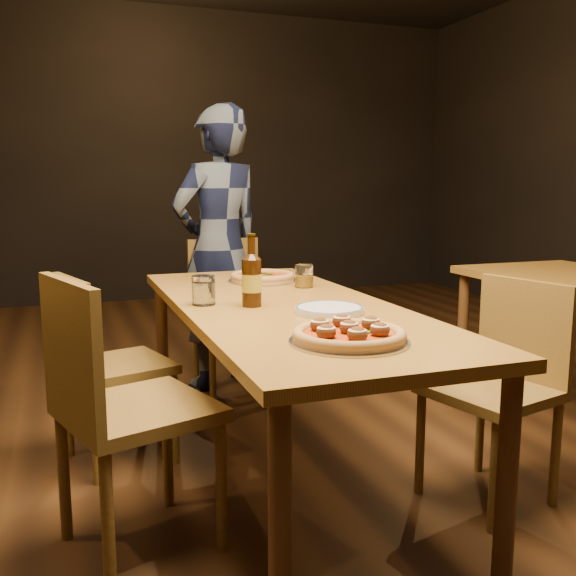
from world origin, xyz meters
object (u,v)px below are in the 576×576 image
object	(u,v)px
pizza_margherita	(262,277)
water_glass	(204,290)
beer_bottle	(252,281)
diner	(219,249)
chair_main_e	(490,389)
amber_glass	(304,276)
table_main	(284,322)
chair_end	(234,314)
plate_stack	(329,310)
chair_main_nw	(138,407)
pizza_meatball	(349,334)
chair_main_sw	(119,364)

from	to	relation	value
pizza_margherita	water_glass	size ratio (longest dim) A/B	2.91
beer_bottle	diner	world-z (taller)	diner
chair_main_e	amber_glass	bearing A→B (deg)	-161.69
table_main	beer_bottle	world-z (taller)	beer_bottle
table_main	diner	size ratio (longest dim) A/B	1.20
chair_main_e	beer_bottle	distance (m)	0.99
water_glass	chair_end	bearing A→B (deg)	69.68
water_glass	amber_glass	world-z (taller)	water_glass
diner	plate_stack	bearing A→B (deg)	70.81
chair_main_nw	pizza_margherita	world-z (taller)	chair_main_nw
table_main	beer_bottle	bearing A→B (deg)	-175.57
pizza_meatball	beer_bottle	distance (m)	0.66
beer_bottle	chair_main_e	bearing A→B (deg)	-24.55
table_main	chair_main_nw	xyz separation A→B (m)	(-0.60, -0.27, -0.19)
chair_end	pizza_margherita	bearing A→B (deg)	-94.69
chair_main_nw	table_main	bearing A→B (deg)	-83.73
table_main	chair_main_sw	bearing A→B (deg)	142.34
chair_end	amber_glass	world-z (taller)	chair_end
water_glass	amber_glass	size ratio (longest dim) A/B	1.11
chair_end	beer_bottle	distance (m)	1.31
chair_main_sw	amber_glass	distance (m)	0.91
table_main	plate_stack	bearing A→B (deg)	-68.23
table_main	chair_main_sw	xyz separation A→B (m)	(-0.60, 0.46, -0.24)
chair_main_sw	beer_bottle	world-z (taller)	beer_bottle
plate_stack	water_glass	world-z (taller)	water_glass
pizza_meatball	water_glass	bearing A→B (deg)	110.55
water_glass	chair_main_sw	bearing A→B (deg)	128.48
chair_end	amber_glass	size ratio (longest dim) A/B	9.06
amber_glass	chair_main_e	bearing A→B (deg)	-57.57
table_main	chair_main_nw	distance (m)	0.68
chair_main_sw	table_main	bearing A→B (deg)	-143.96
amber_glass	diner	distance (m)	1.03
water_glass	amber_glass	xyz separation A→B (m)	(0.52, 0.27, -0.01)
chair_main_sw	water_glass	distance (m)	0.61
chair_main_sw	amber_glass	bearing A→B (deg)	-113.96
table_main	chair_main_sw	size ratio (longest dim) A/B	2.28
chair_end	pizza_meatball	bearing A→B (deg)	-97.05
pizza_meatball	plate_stack	bearing A→B (deg)	74.36
chair_main_nw	water_glass	distance (m)	0.56
table_main	pizza_meatball	size ratio (longest dim) A/B	5.56
chair_main_e	beer_bottle	bearing A→B (deg)	-128.67
chair_main_sw	water_glass	size ratio (longest dim) A/B	7.69
chair_main_nw	amber_glass	world-z (taller)	chair_main_nw
chair_main_sw	diner	xyz separation A→B (m)	(0.67, 0.91, 0.40)
chair_main_e	plate_stack	xyz separation A→B (m)	(-0.60, 0.15, 0.32)
chair_main_sw	diner	bearing A→B (deg)	-52.94
pizza_margherita	plate_stack	bearing A→B (deg)	-90.27
amber_glass	chair_main_nw	bearing A→B (deg)	-143.03
chair_main_sw	plate_stack	world-z (taller)	chair_main_sw
pizza_margherita	water_glass	distance (m)	0.64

